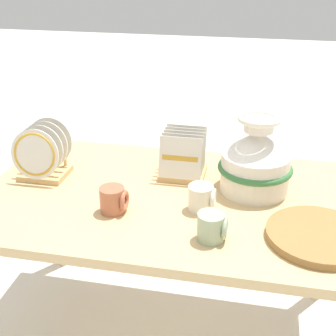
# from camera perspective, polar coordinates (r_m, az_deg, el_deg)

# --- Properties ---
(ground_plane) EXTENTS (14.00, 14.00, 0.00)m
(ground_plane) POSITION_cam_1_polar(r_m,az_deg,el_deg) (2.13, 0.00, -19.51)
(ground_plane) COLOR silver
(display_table) EXTENTS (1.37, 0.84, 0.68)m
(display_table) POSITION_cam_1_polar(r_m,az_deg,el_deg) (1.75, 0.00, -5.44)
(display_table) COLOR tan
(display_table) RESTS_ON ground_plane
(ceramic_vase) EXTENTS (0.27, 0.27, 0.29)m
(ceramic_vase) POSITION_cam_1_polar(r_m,az_deg,el_deg) (1.72, 10.66, 1.02)
(ceramic_vase) COLOR white
(ceramic_vase) RESTS_ON display_table
(dish_rack_round_plates) EXTENTS (0.19, 0.18, 0.21)m
(dish_rack_round_plates) POSITION_cam_1_polar(r_m,az_deg,el_deg) (1.87, -15.08, 1.35)
(dish_rack_round_plates) COLOR tan
(dish_rack_round_plates) RESTS_ON display_table
(dish_rack_square_plates) EXTENTS (0.17, 0.17, 0.18)m
(dish_rack_square_plates) POSITION_cam_1_polar(r_m,az_deg,el_deg) (1.82, 1.84, 0.99)
(dish_rack_square_plates) COLOR tan
(dish_rack_square_plates) RESTS_ON display_table
(wicker_charger_stack) EXTENTS (0.33, 0.33, 0.03)m
(wicker_charger_stack) POSITION_cam_1_polar(r_m,az_deg,el_deg) (1.54, 17.88, -7.87)
(wicker_charger_stack) COLOR olive
(wicker_charger_stack) RESTS_ON display_table
(mug_sage_glaze) EXTENTS (0.09, 0.09, 0.09)m
(mug_sage_glaze) POSITION_cam_1_polar(r_m,az_deg,el_deg) (1.45, 5.43, -7.17)
(mug_sage_glaze) COLOR #9EB28E
(mug_sage_glaze) RESTS_ON display_table
(mug_terracotta_glaze) EXTENTS (0.09, 0.09, 0.09)m
(mug_terracotta_glaze) POSITION_cam_1_polar(r_m,az_deg,el_deg) (1.60, -6.65, -3.87)
(mug_terracotta_glaze) COLOR #B76647
(mug_terracotta_glaze) RESTS_ON display_table
(mug_cream_glaze) EXTENTS (0.09, 0.09, 0.09)m
(mug_cream_glaze) POSITION_cam_1_polar(r_m,az_deg,el_deg) (1.61, 4.16, -3.66)
(mug_cream_glaze) COLOR silver
(mug_cream_glaze) RESTS_ON display_table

